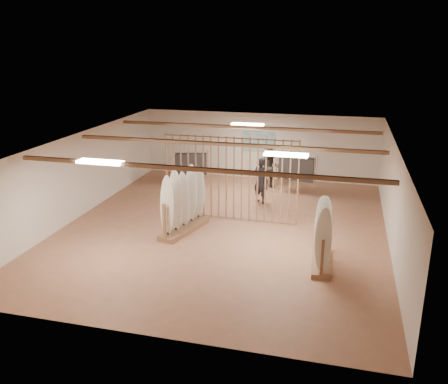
% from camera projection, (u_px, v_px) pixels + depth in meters
% --- Properties ---
extents(floor, '(12.00, 12.00, 0.00)m').
position_uv_depth(floor, '(224.00, 228.00, 15.11)').
color(floor, '#AE7354').
rests_on(floor, ground).
extents(ceiling, '(12.00, 12.00, 0.00)m').
position_uv_depth(ceiling, '(224.00, 141.00, 14.26)').
color(ceiling, '#9C9B94').
rests_on(ceiling, ground).
extents(wall_back, '(12.00, 0.00, 12.00)m').
position_uv_depth(wall_back, '(259.00, 146.00, 20.22)').
color(wall_back, white).
rests_on(wall_back, ground).
extents(wall_front, '(12.00, 0.00, 12.00)m').
position_uv_depth(wall_front, '(147.00, 274.00, 9.15)').
color(wall_front, white).
rests_on(wall_front, ground).
extents(wall_left, '(0.00, 12.00, 12.00)m').
position_uv_depth(wall_left, '(80.00, 175.00, 15.87)').
color(wall_left, white).
rests_on(wall_left, ground).
extents(wall_right, '(0.00, 12.00, 12.00)m').
position_uv_depth(wall_right, '(394.00, 199.00, 13.50)').
color(wall_right, white).
rests_on(wall_right, ground).
extents(ceiling_slats, '(9.50, 6.12, 0.10)m').
position_uv_depth(ceiling_slats, '(224.00, 144.00, 14.28)').
color(ceiling_slats, '#8D6140').
rests_on(ceiling_slats, ground).
extents(light_panels, '(1.20, 0.35, 0.06)m').
position_uv_depth(light_panels, '(224.00, 143.00, 14.28)').
color(light_panels, white).
rests_on(light_panels, ground).
extents(bamboo_partition, '(4.45, 0.05, 2.78)m').
position_uv_depth(bamboo_partition, '(230.00, 179.00, 15.42)').
color(bamboo_partition, '#A1744E').
rests_on(bamboo_partition, ground).
extents(poster, '(1.40, 0.03, 0.90)m').
position_uv_depth(poster, '(259.00, 142.00, 20.14)').
color(poster, teal).
rests_on(poster, ground).
extents(rack_left, '(1.08, 2.17, 2.00)m').
position_uv_depth(rack_left, '(184.00, 211.00, 14.65)').
color(rack_left, '#8D6140').
rests_on(rack_left, floor).
extents(rack_right, '(0.59, 1.89, 1.77)m').
position_uv_depth(rack_right, '(322.00, 243.00, 12.49)').
color(rack_right, '#8D6140').
rests_on(rack_right, floor).
extents(clothing_rack_a, '(1.31, 0.64, 1.45)m').
position_uv_depth(clothing_rack_a, '(191.00, 164.00, 19.17)').
color(clothing_rack_a, silver).
rests_on(clothing_rack_a, floor).
extents(clothing_rack_b, '(1.44, 0.60, 1.56)m').
position_uv_depth(clothing_rack_b, '(297.00, 169.00, 18.11)').
color(clothing_rack_b, silver).
rests_on(clothing_rack_b, floor).
extents(shopper_a, '(0.84, 0.75, 1.92)m').
position_uv_depth(shopper_a, '(261.00, 177.00, 17.20)').
color(shopper_a, black).
rests_on(shopper_a, floor).
extents(shopper_b, '(0.99, 0.80, 1.96)m').
position_uv_depth(shopper_b, '(269.00, 165.00, 18.87)').
color(shopper_b, '#3A342D').
rests_on(shopper_b, floor).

